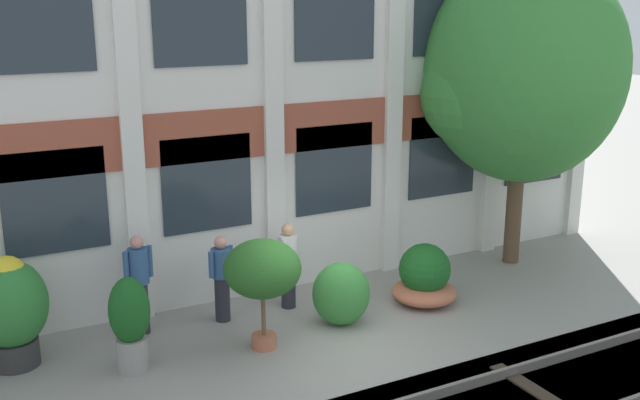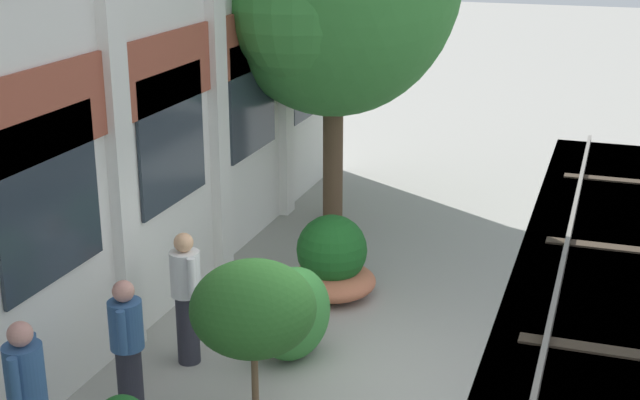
{
  "view_description": "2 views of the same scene",
  "coord_description": "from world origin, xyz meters",
  "px_view_note": "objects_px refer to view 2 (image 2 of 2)",
  "views": [
    {
      "loc": [
        -5.51,
        -9.54,
        5.44
      ],
      "look_at": [
        0.38,
        1.56,
        2.01
      ],
      "focal_mm": 42.0,
      "sensor_mm": 36.0,
      "label": 1
    },
    {
      "loc": [
        -8.29,
        -2.55,
        5.02
      ],
      "look_at": [
        1.4,
        0.76,
        1.6
      ],
      "focal_mm": 50.0,
      "sensor_mm": 36.0,
      "label": 2
    }
  ],
  "objects_px": {
    "resident_watching_tracks": "(128,346)",
    "resident_by_doorway": "(186,294)",
    "potted_plant_wide_bowl": "(332,262)",
    "topiary_hedge": "(293,314)",
    "potted_plant_terracotta_small": "(253,311)"
  },
  "relations": [
    {
      "from": "resident_by_doorway",
      "to": "topiary_hedge",
      "type": "distance_m",
      "value": 1.23
    },
    {
      "from": "topiary_hedge",
      "to": "resident_watching_tracks",
      "type": "bearing_deg",
      "value": 147.11
    },
    {
      "from": "potted_plant_terracotta_small",
      "to": "potted_plant_wide_bowl",
      "type": "bearing_deg",
      "value": 5.06
    },
    {
      "from": "potted_plant_wide_bowl",
      "to": "resident_watching_tracks",
      "type": "height_order",
      "value": "resident_watching_tracks"
    },
    {
      "from": "resident_by_doorway",
      "to": "potted_plant_terracotta_small",
      "type": "bearing_deg",
      "value": -85.39
    },
    {
      "from": "potted_plant_wide_bowl",
      "to": "resident_by_doorway",
      "type": "xyz_separation_m",
      "value": [
        -2.28,
        0.98,
        0.38
      ]
    },
    {
      "from": "potted_plant_terracotta_small",
      "to": "resident_watching_tracks",
      "type": "height_order",
      "value": "potted_plant_terracotta_small"
    },
    {
      "from": "resident_by_doorway",
      "to": "resident_watching_tracks",
      "type": "relative_size",
      "value": 1.03
    },
    {
      "from": "potted_plant_terracotta_small",
      "to": "potted_plant_wide_bowl",
      "type": "relative_size",
      "value": 1.51
    },
    {
      "from": "topiary_hedge",
      "to": "potted_plant_terracotta_small",
      "type": "bearing_deg",
      "value": -173.56
    },
    {
      "from": "resident_watching_tracks",
      "to": "topiary_hedge",
      "type": "xyz_separation_m",
      "value": [
        1.72,
        -1.11,
        -0.26
      ]
    },
    {
      "from": "topiary_hedge",
      "to": "resident_by_doorway",
      "type": "bearing_deg",
      "value": 112.95
    },
    {
      "from": "potted_plant_wide_bowl",
      "to": "resident_by_doorway",
      "type": "height_order",
      "value": "resident_by_doorway"
    },
    {
      "from": "resident_watching_tracks",
      "to": "resident_by_doorway",
      "type": "bearing_deg",
      "value": 68.38
    },
    {
      "from": "potted_plant_wide_bowl",
      "to": "resident_watching_tracks",
      "type": "relative_size",
      "value": 0.78
    }
  ]
}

